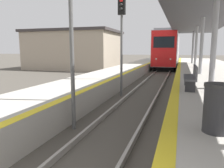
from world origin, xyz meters
TOP-DOWN VIEW (x-y plane):
  - train at (0.00, 31.33)m, footprint 2.68×17.80m
  - signal_near at (-1.25, 4.69)m, footprint 0.36×0.31m
  - signal_mid at (-1.11, 9.75)m, footprint 0.36×0.31m
  - station_canopy at (2.98, 13.72)m, footprint 4.34×27.64m
  - trash_bin at (2.48, 3.22)m, footprint 0.51×0.51m
  - bench at (2.23, 7.96)m, footprint 0.44×1.90m
  - station_building at (-11.06, 23.87)m, footprint 10.93×7.57m

SIDE VIEW (x-z plane):
  - trash_bin at x=2.48m, z-range 0.89..1.81m
  - bench at x=2.23m, z-range 0.92..1.84m
  - station_building at x=-11.06m, z-range 0.01..4.74m
  - train at x=0.00m, z-range 0.04..4.72m
  - signal_near at x=-1.25m, z-range 0.97..5.99m
  - signal_mid at x=-1.11m, z-range 0.97..5.99m
  - station_canopy at x=2.98m, z-range 2.57..6.25m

